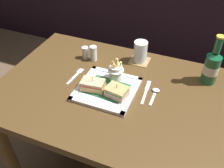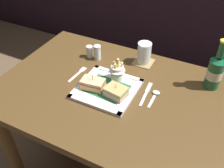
{
  "view_description": "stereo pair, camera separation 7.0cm",
  "coord_description": "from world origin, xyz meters",
  "px_view_note": "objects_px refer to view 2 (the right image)",
  "views": [
    {
      "loc": [
        0.31,
        -0.82,
        1.5
      ],
      "look_at": [
        -0.02,
        -0.01,
        0.77
      ],
      "focal_mm": 40.61,
      "sensor_mm": 36.0,
      "label": 1
    },
    {
      "loc": [
        0.37,
        -0.79,
        1.5
      ],
      "look_at": [
        -0.02,
        -0.01,
        0.77
      ],
      "focal_mm": 40.61,
      "sensor_mm": 36.0,
      "label": 2
    }
  ],
  "objects_px": {
    "sandwich_half_right": "(116,92)",
    "fork": "(78,73)",
    "beer_bottle": "(215,71)",
    "salt_shaker": "(90,52)",
    "sandwich_half_left": "(93,84)",
    "fries_cup": "(117,70)",
    "pepper_shaker": "(97,53)",
    "square_plate": "(107,89)",
    "knife": "(146,93)",
    "water_glass": "(144,54)",
    "spoon": "(155,95)",
    "dining_table": "(117,111)"
  },
  "relations": [
    {
      "from": "dining_table",
      "to": "salt_shaker",
      "type": "relative_size",
      "value": 17.07
    },
    {
      "from": "square_plate",
      "to": "salt_shaker",
      "type": "relative_size",
      "value": 3.98
    },
    {
      "from": "fork",
      "to": "square_plate",
      "type": "bearing_deg",
      "value": -13.96
    },
    {
      "from": "sandwich_half_right",
      "to": "dining_table",
      "type": "bearing_deg",
      "value": 108.22
    },
    {
      "from": "sandwich_half_left",
      "to": "fries_cup",
      "type": "distance_m",
      "value": 0.13
    },
    {
      "from": "dining_table",
      "to": "salt_shaker",
      "type": "distance_m",
      "value": 0.36
    },
    {
      "from": "spoon",
      "to": "knife",
      "type": "bearing_deg",
      "value": -176.36
    },
    {
      "from": "dining_table",
      "to": "fork",
      "type": "bearing_deg",
      "value": 171.5
    },
    {
      "from": "spoon",
      "to": "salt_shaker",
      "type": "height_order",
      "value": "salt_shaker"
    },
    {
      "from": "dining_table",
      "to": "spoon",
      "type": "xyz_separation_m",
      "value": [
        0.17,
        0.05,
        0.13
      ]
    },
    {
      "from": "salt_shaker",
      "to": "water_glass",
      "type": "bearing_deg",
      "value": 15.99
    },
    {
      "from": "fries_cup",
      "to": "knife",
      "type": "bearing_deg",
      "value": -6.94
    },
    {
      "from": "sandwich_half_left",
      "to": "salt_shaker",
      "type": "distance_m",
      "value": 0.28
    },
    {
      "from": "sandwich_half_left",
      "to": "beer_bottle",
      "type": "bearing_deg",
      "value": 29.24
    },
    {
      "from": "sandwich_half_left",
      "to": "beer_bottle",
      "type": "xyz_separation_m",
      "value": [
        0.48,
        0.27,
        0.06
      ]
    },
    {
      "from": "square_plate",
      "to": "fork",
      "type": "xyz_separation_m",
      "value": [
        -0.19,
        0.05,
        -0.0
      ]
    },
    {
      "from": "square_plate",
      "to": "fork",
      "type": "distance_m",
      "value": 0.19
    },
    {
      "from": "knife",
      "to": "pepper_shaker",
      "type": "bearing_deg",
      "value": 156.81
    },
    {
      "from": "fries_cup",
      "to": "fork",
      "type": "distance_m",
      "value": 0.21
    },
    {
      "from": "beer_bottle",
      "to": "knife",
      "type": "distance_m",
      "value": 0.32
    },
    {
      "from": "square_plate",
      "to": "knife",
      "type": "bearing_deg",
      "value": 19.98
    },
    {
      "from": "dining_table",
      "to": "beer_bottle",
      "type": "height_order",
      "value": "beer_bottle"
    },
    {
      "from": "sandwich_half_right",
      "to": "fork",
      "type": "distance_m",
      "value": 0.26
    },
    {
      "from": "beer_bottle",
      "to": "salt_shaker",
      "type": "bearing_deg",
      "value": -176.54
    },
    {
      "from": "beer_bottle",
      "to": "pepper_shaker",
      "type": "distance_m",
      "value": 0.59
    },
    {
      "from": "dining_table",
      "to": "knife",
      "type": "xyz_separation_m",
      "value": [
        0.12,
        0.05,
        0.13
      ]
    },
    {
      "from": "salt_shaker",
      "to": "fries_cup",
      "type": "bearing_deg",
      "value": -28.92
    },
    {
      "from": "dining_table",
      "to": "sandwich_half_left",
      "type": "distance_m",
      "value": 0.19
    },
    {
      "from": "fork",
      "to": "sandwich_half_right",
      "type": "bearing_deg",
      "value": -16.53
    },
    {
      "from": "sandwich_half_right",
      "to": "beer_bottle",
      "type": "height_order",
      "value": "beer_bottle"
    },
    {
      "from": "sandwich_half_right",
      "to": "fries_cup",
      "type": "distance_m",
      "value": 0.12
    },
    {
      "from": "salt_shaker",
      "to": "knife",
      "type": "bearing_deg",
      "value": -20.51
    },
    {
      "from": "spoon",
      "to": "salt_shaker",
      "type": "relative_size",
      "value": 1.78
    },
    {
      "from": "square_plate",
      "to": "salt_shaker",
      "type": "distance_m",
      "value": 0.3
    },
    {
      "from": "water_glass",
      "to": "fork",
      "type": "bearing_deg",
      "value": -136.86
    },
    {
      "from": "spoon",
      "to": "square_plate",
      "type": "bearing_deg",
      "value": -163.02
    },
    {
      "from": "fork",
      "to": "pepper_shaker",
      "type": "xyz_separation_m",
      "value": [
        0.02,
        0.16,
        0.03
      ]
    },
    {
      "from": "sandwich_half_right",
      "to": "beer_bottle",
      "type": "relative_size",
      "value": 0.41
    },
    {
      "from": "water_glass",
      "to": "knife",
      "type": "distance_m",
      "value": 0.25
    },
    {
      "from": "sandwich_half_right",
      "to": "fork",
      "type": "height_order",
      "value": "sandwich_half_right"
    },
    {
      "from": "spoon",
      "to": "salt_shaker",
      "type": "xyz_separation_m",
      "value": [
        -0.42,
        0.14,
        0.02
      ]
    },
    {
      "from": "sandwich_half_right",
      "to": "salt_shaker",
      "type": "height_order",
      "value": "sandwich_half_right"
    },
    {
      "from": "fork",
      "to": "sandwich_half_left",
      "type": "bearing_deg",
      "value": -29.63
    },
    {
      "from": "sandwich_half_right",
      "to": "beer_bottle",
      "type": "bearing_deg",
      "value": 36.49
    },
    {
      "from": "dining_table",
      "to": "square_plate",
      "type": "xyz_separation_m",
      "value": [
        -0.05,
        -0.01,
        0.13
      ]
    },
    {
      "from": "knife",
      "to": "water_glass",
      "type": "bearing_deg",
      "value": 114.37
    },
    {
      "from": "fries_cup",
      "to": "square_plate",
      "type": "bearing_deg",
      "value": -98.29
    },
    {
      "from": "sandwich_half_right",
      "to": "fries_cup",
      "type": "xyz_separation_m",
      "value": [
        -0.05,
        0.11,
        0.03
      ]
    },
    {
      "from": "spoon",
      "to": "water_glass",
      "type": "bearing_deg",
      "value": 122.78
    },
    {
      "from": "pepper_shaker",
      "to": "fries_cup",
      "type": "bearing_deg",
      "value": -35.2
    }
  ]
}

